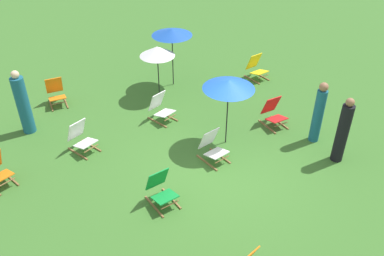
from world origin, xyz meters
name	(u,v)px	position (x,y,z in m)	size (l,w,h in m)	color
ground_plane	(222,167)	(0.00, 0.00, 0.00)	(40.00, 40.00, 0.00)	#386B28
deckchair_0	(212,147)	(0.01, 0.40, 0.37)	(0.50, 0.77, 0.83)	olive
deckchair_1	(56,93)	(-1.97, 5.31, 0.37)	(0.64, 0.85, 0.83)	olive
deckchair_2	(273,113)	(2.34, 0.56, 0.37)	(0.58, 0.82, 0.83)	olive
deckchair_5	(161,189)	(-1.83, -0.08, 0.37)	(0.51, 0.78, 0.83)	olive
deckchair_7	(81,138)	(-2.36, 2.71, 0.37)	(0.64, 0.85, 0.83)	olive
deckchair_8	(256,68)	(3.97, 2.85, 0.37)	(0.50, 0.77, 0.83)	olive
deckchair_9	(161,108)	(0.03, 2.67, 0.37)	(0.61, 0.84, 0.83)	olive
umbrella_0	(172,32)	(1.52, 4.17, 1.78)	(1.25, 1.25, 1.89)	black
umbrella_1	(157,51)	(0.74, 3.83, 1.49)	(1.05, 1.05, 1.63)	black
umbrella_2	(229,84)	(0.74, 0.72, 1.72)	(1.28, 1.28, 1.83)	black
person_0	(23,104)	(-3.15, 4.38, 0.85)	(0.46, 0.46, 1.82)	#195972
person_1	(343,132)	(2.45, -1.49, 0.83)	(0.35, 0.35, 1.75)	black
person_2	(318,113)	(2.66, -0.62, 0.83)	(0.35, 0.35, 1.70)	#195972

